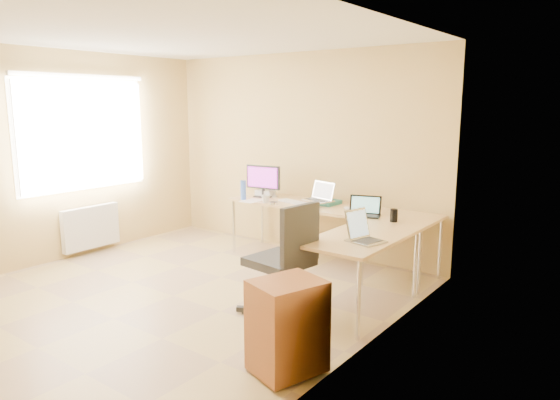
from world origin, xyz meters
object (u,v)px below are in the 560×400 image
Objects in this scene: desk_return at (361,273)px; cabinet at (287,326)px; monitor at (263,181)px; laptop_return at (366,230)px; desk_main at (328,236)px; laptop_center at (318,192)px; mug at (266,199)px; water_bottle at (243,190)px; office_chair at (279,264)px; desk_fan at (274,188)px; keyboard at (295,202)px; laptop_black at (364,206)px.

cabinet is at bearing -84.47° from desk_return.
monitor is 2.45m from laptop_return.
desk_main is 7.49× the size of laptop_center.
water_bottle is at bearing 180.00° from mug.
office_chair is at bearing -39.82° from water_bottle.
office_chair reaches higher than laptop_center.
desk_main is 1.65m from office_chair.
laptop_center is 1.42× the size of desk_fan.
laptop_return is 1.28m from cabinet.
laptop_return is at bearing -25.70° from mug.
keyboard is 0.70× the size of cabinet.
keyboard is 4.30× the size of mug.
water_bottle is 0.23× the size of office_chair.
mug is (-1.71, 0.70, 0.42)m from desk_return.
desk_main is 5.36× the size of monitor.
monitor is at bearing 179.51° from desk_main.
desk_fan is 3.23m from cabinet.
keyboard is (-0.44, -0.08, 0.38)m from desk_main.
laptop_black is at bearing -2.94° from laptop_center.
laptop_return reaches higher than laptop_black.
office_chair is at bearing -54.69° from monitor.
laptop_black is 2.24m from cabinet.
monitor is 1.64m from laptop_black.
desk_fan is 0.73× the size of laptop_return.
water_bottle is at bearing -164.91° from desk_main.
water_bottle reaches higher than desk_main.
desk_main is 10.60× the size of water_bottle.
desk_fan is at bearing -173.30° from laptop_center.
keyboard is at bearing 17.98° from water_bottle.
desk_fan is at bearing 147.40° from cabinet.
mug is at bearing 164.42° from laptop_black.
laptop_black is 1.39× the size of water_bottle.
desk_fan is (-0.91, 0.10, 0.49)m from desk_main.
keyboard is 0.36m from mug.
keyboard is at bearing 127.26° from office_chair.
laptop_black is 1.08m from laptop_return.
laptop_return is at bearing -28.37° from laptop_center.
mug is (-0.73, -0.30, 0.42)m from desk_main.
laptop_center is at bearing 17.15° from water_bottle.
laptop_center is at bearing 117.43° from office_chair.
office_chair is (0.60, -1.58, -0.39)m from laptop_center.
desk_fan is 0.37× the size of cabinet.
desk_main is 3.88× the size of cabinet.
keyboard is at bearing -45.65° from desk_fan.
laptop_center reaches higher than mug.
desk_return is at bearing 113.73° from cabinet.
laptop_center is at bearing 144.44° from laptop_black.
laptop_center is 1.74m from office_chair.
desk_main is at bearing -30.46° from desk_fan.
mug is 0.38m from water_bottle.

